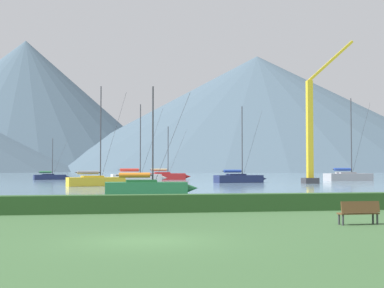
% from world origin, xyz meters
% --- Properties ---
extents(ground_plane, '(1000.00, 1000.00, 0.00)m').
position_xyz_m(ground_plane, '(0.00, 0.00, 0.00)').
color(ground_plane, '#385B33').
extents(harbor_water, '(320.00, 246.00, 0.00)m').
position_xyz_m(harbor_water, '(0.00, 137.00, 0.00)').
color(harbor_water, slate).
rests_on(harbor_water, ground_plane).
extents(hedge_line, '(80.00, 1.20, 0.91)m').
position_xyz_m(hedge_line, '(0.00, 11.00, 0.45)').
color(hedge_line, '#284C23').
rests_on(hedge_line, ground_plane).
extents(sailboat_slip_3, '(8.99, 3.38, 12.21)m').
position_xyz_m(sailboat_slip_3, '(5.18, 70.46, 0.75)').
color(sailboat_slip_3, white).
rests_on(sailboat_slip_3, harbor_water).
extents(sailboat_slip_4, '(8.37, 3.54, 11.41)m').
position_xyz_m(sailboat_slip_4, '(19.82, 63.26, 0.69)').
color(sailboat_slip_4, navy).
rests_on(sailboat_slip_4, harbor_water).
extents(sailboat_slip_5, '(8.08, 3.72, 12.26)m').
position_xyz_m(sailboat_slip_5, '(-1.20, 51.71, 0.68)').
color(sailboat_slip_5, gold).
rests_on(sailboat_slip_5, harbor_water).
extents(sailboat_slip_7, '(7.85, 2.45, 9.11)m').
position_xyz_m(sailboat_slip_7, '(2.81, 29.15, 0.65)').
color(sailboat_slip_7, '#236B38').
rests_on(sailboat_slip_7, harbor_water).
extents(sailboat_slip_8, '(8.61, 2.62, 9.79)m').
position_xyz_m(sailboat_slip_8, '(11.46, 84.45, 0.71)').
color(sailboat_slip_8, red).
rests_on(sailboat_slip_8, harbor_water).
extents(sailboat_slip_10, '(9.36, 3.58, 14.01)m').
position_xyz_m(sailboat_slip_10, '(40.82, 70.64, 0.79)').
color(sailboat_slip_10, '#9E9EA3').
rests_on(sailboat_slip_10, harbor_water).
extents(sailboat_slip_12, '(6.76, 3.21, 7.65)m').
position_xyz_m(sailboat_slip_12, '(-9.41, 89.37, 0.55)').
color(sailboat_slip_12, navy).
rests_on(sailboat_slip_12, harbor_water).
extents(park_bench_near_path, '(1.68, 0.54, 0.95)m').
position_xyz_m(park_bench_near_path, '(8.85, 3.36, 0.53)').
color(park_bench_near_path, brown).
rests_on(park_bench_near_path, ground_plane).
extents(dock_crane, '(7.76, 2.00, 20.66)m').
position_xyz_m(dock_crane, '(28.91, 57.46, 6.80)').
color(dock_crane, '#333338').
rests_on(dock_crane, ground_plane).
extents(distant_hill_central_peak, '(193.10, 193.10, 84.49)m').
position_xyz_m(distant_hill_central_peak, '(-44.99, 356.70, 42.24)').
color(distant_hill_central_peak, '#425666').
rests_on(distant_hill_central_peak, ground_plane).
extents(distant_hill_east_ridge, '(272.54, 272.54, 73.79)m').
position_xyz_m(distant_hill_east_ridge, '(102.37, 328.10, 36.90)').
color(distant_hill_east_ridge, '#425666').
rests_on(distant_hill_east_ridge, ground_plane).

